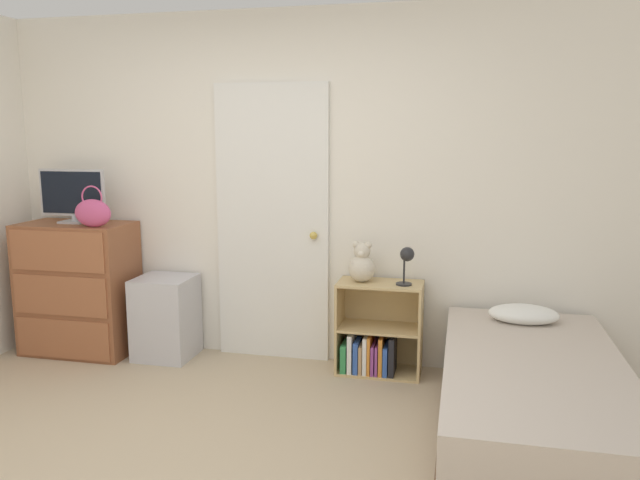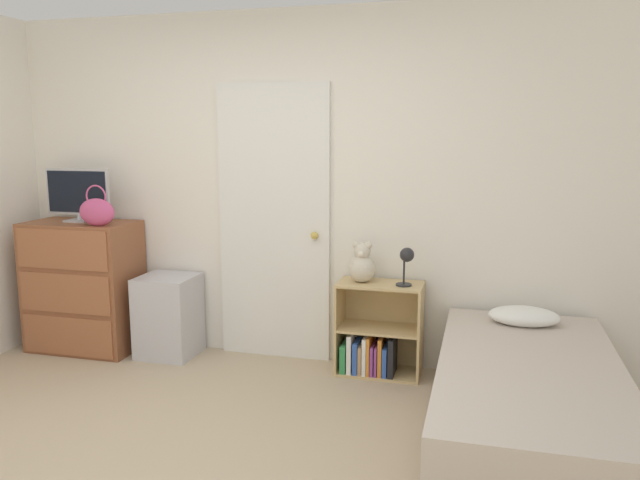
% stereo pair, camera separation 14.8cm
% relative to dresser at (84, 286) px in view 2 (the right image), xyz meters
% --- Properties ---
extents(wall_back, '(10.00, 0.06, 2.55)m').
position_rel_dresser_xyz_m(wall_back, '(1.53, 0.29, 0.77)').
color(wall_back, white).
rests_on(wall_back, ground_plane).
extents(door_closed, '(0.85, 0.09, 2.04)m').
position_rel_dresser_xyz_m(door_closed, '(1.49, 0.23, 0.51)').
color(door_closed, white).
rests_on(door_closed, ground_plane).
extents(dresser, '(0.83, 0.48, 1.01)m').
position_rel_dresser_xyz_m(dresser, '(0.00, 0.00, 0.00)').
color(dresser, brown).
rests_on(dresser, ground_plane).
extents(tv, '(0.54, 0.16, 0.41)m').
position_rel_dresser_xyz_m(tv, '(-0.02, 0.03, 0.72)').
color(tv, '#B7B7BC').
rests_on(tv, dresser).
extents(handbag, '(0.28, 0.12, 0.30)m').
position_rel_dresser_xyz_m(handbag, '(0.25, -0.14, 0.61)').
color(handbag, '#C64C7F').
rests_on(handbag, dresser).
extents(storage_bin, '(0.41, 0.40, 0.62)m').
position_rel_dresser_xyz_m(storage_bin, '(0.70, 0.04, -0.20)').
color(storage_bin, silver).
rests_on(storage_bin, ground_plane).
extents(bookshelf, '(0.59, 0.31, 0.66)m').
position_rel_dresser_xyz_m(bookshelf, '(2.29, 0.08, -0.26)').
color(bookshelf, tan).
rests_on(bookshelf, ground_plane).
extents(teddy_bear, '(0.19, 0.19, 0.29)m').
position_rel_dresser_xyz_m(teddy_bear, '(2.19, 0.08, 0.27)').
color(teddy_bear, beige).
rests_on(teddy_bear, bookshelf).
extents(desk_lamp, '(0.12, 0.12, 0.27)m').
position_rel_dresser_xyz_m(desk_lamp, '(2.50, 0.04, 0.34)').
color(desk_lamp, '#262628').
rests_on(desk_lamp, bookshelf).
extents(bed, '(0.98, 2.00, 0.59)m').
position_rel_dresser_xyz_m(bed, '(3.27, -0.75, -0.26)').
color(bed, brown).
rests_on(bed, ground_plane).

